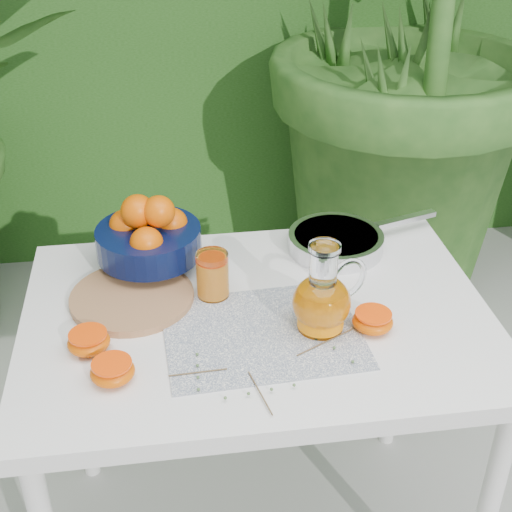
{
  "coord_description": "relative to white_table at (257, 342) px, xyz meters",
  "views": [
    {
      "loc": [
        -0.11,
        -1.16,
        1.65
      ],
      "look_at": [
        0.06,
        0.09,
        0.88
      ],
      "focal_mm": 50.0,
      "sensor_mm": 36.0,
      "label": 1
    }
  ],
  "objects": [
    {
      "name": "cutting_board",
      "position": [
        -0.27,
        0.08,
        0.09
      ],
      "size": [
        0.32,
        0.32,
        0.02
      ],
      "primitive_type": "cylinder",
      "rotation": [
        0.0,
        0.0,
        0.19
      ],
      "color": "#976844",
      "rests_on": "white_table"
    },
    {
      "name": "juice_pitcher",
      "position": [
        0.12,
        -0.07,
        0.15
      ],
      "size": [
        0.18,
        0.16,
        0.2
      ],
      "color": "white",
      "rests_on": "white_table"
    },
    {
      "name": "placemat",
      "position": [
        -0.0,
        -0.07,
        0.08
      ],
      "size": [
        0.41,
        0.33,
        0.0
      ],
      "primitive_type": "cube",
      "rotation": [
        0.0,
        0.0,
        0.05
      ],
      "color": "#0C1B43",
      "rests_on": "white_table"
    },
    {
      "name": "fruit_bowl",
      "position": [
        -0.22,
        0.21,
        0.17
      ],
      "size": [
        0.26,
        0.26,
        0.19
      ],
      "color": "black",
      "rests_on": "white_table"
    },
    {
      "name": "orange_halves",
      "position": [
        -0.14,
        -0.11,
        0.1
      ],
      "size": [
        0.68,
        0.2,
        0.04
      ],
      "color": "#D86102",
      "rests_on": "white_table"
    },
    {
      "name": "white_table",
      "position": [
        0.0,
        0.0,
        0.0
      ],
      "size": [
        1.0,
        0.7,
        0.75
      ],
      "color": "white",
      "rests_on": "ground"
    },
    {
      "name": "juice_tumbler",
      "position": [
        -0.09,
        0.08,
        0.14
      ],
      "size": [
        0.08,
        0.08,
        0.1
      ],
      "color": "white",
      "rests_on": "white_table"
    },
    {
      "name": "saute_pan",
      "position": [
        0.23,
        0.23,
        0.11
      ],
      "size": [
        0.43,
        0.29,
        0.04
      ],
      "color": "silver",
      "rests_on": "white_table"
    },
    {
      "name": "thyme_sprigs",
      "position": [
        -0.01,
        -0.19,
        0.09
      ],
      "size": [
        0.38,
        0.26,
        0.01
      ],
      "color": "brown",
      "rests_on": "white_table"
    },
    {
      "name": "potted_plant_right",
      "position": [
        0.63,
        1.23,
        0.43
      ],
      "size": [
        3.01,
        3.01,
        2.2
      ],
      "primitive_type": "imported",
      "rotation": [
        0.0,
        0.0,
        2.09
      ],
      "color": "#28551D",
      "rests_on": "ground"
    }
  ]
}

